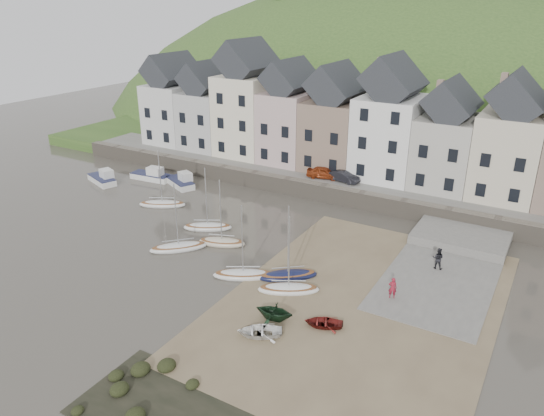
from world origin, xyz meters
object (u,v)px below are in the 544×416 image
Objects in this scene: rowboat_red at (323,322)px; person_dark at (438,258)px; sailboat_0 at (162,204)px; rowboat_white at (259,331)px; car_left at (324,173)px; car_right at (343,176)px; person_red at (393,288)px; rowboat_green at (274,311)px.

person_dark is at bearing 137.64° from rowboat_red.
rowboat_white is (20.56, -13.90, 0.11)m from sailboat_0.
rowboat_white is at bearing -174.76° from car_left.
car_right is at bearing 39.81° from sailboat_0.
person_dark is (7.76, 14.69, 0.66)m from rowboat_white.
sailboat_0 reaches higher than car_left.
car_right is at bearing 161.13° from rowboat_white.
sailboat_0 is 27.09m from person_red.
sailboat_0 is 2.46× the size of rowboat_red.
sailboat_0 reaches higher than rowboat_green.
rowboat_red is at bearing -151.90° from car_right.
rowboat_green is 3.38m from rowboat_red.
rowboat_green is 0.71× the size of car_right.
sailboat_0 is 3.84× the size of person_red.
rowboat_red is at bearing 64.83° from person_dark.
rowboat_green is 1.45× the size of person_dark.
rowboat_green is at bearing 150.64° from rowboat_white.
rowboat_green reaches higher than rowboat_red.
car_left reaches higher than rowboat_white.
rowboat_white is 2.02m from rowboat_green.
car_left is at bearing -40.72° from person_dark.
sailboat_0 is at bearing 123.44° from car_left.
person_red reaches higher than rowboat_green.
sailboat_0 reaches higher than person_red.
person_dark is (4.61, 11.68, 0.70)m from rowboat_red.
sailboat_0 is 26.08m from rowboat_red.
rowboat_red is (3.15, 3.01, -0.04)m from rowboat_white.
car_left is (12.72, 12.58, 1.99)m from sailboat_0.
car_left is at bearing 165.95° from rowboat_white.
person_dark is at bearing -138.34° from car_left.
person_dark is (1.75, 6.09, 0.08)m from person_red.
sailboat_0 is at bearing 137.76° from car_right.
sailboat_0 is at bearing -129.04° from rowboat_green.
person_dark is at bearing 1.61° from sailboat_0.
rowboat_white is at bearing 36.09° from person_red.
person_red is (6.05, 6.62, 0.20)m from rowboat_green.
rowboat_red is at bearing 43.92° from person_red.
sailboat_0 reaches higher than car_right.
car_left is (-7.79, 24.49, 1.50)m from rowboat_green.
rowboat_green is 25.13m from car_right.
rowboat_white is 27.68m from car_left.
sailboat_0 is 19.75m from car_right.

